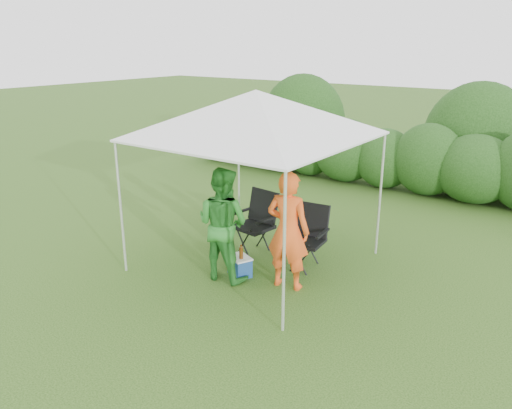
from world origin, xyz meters
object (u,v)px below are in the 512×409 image
Objects in this scene: man at (288,231)px; woman at (223,224)px; chair_right at (308,232)px; cooler at (240,266)px; canopy at (256,114)px; chair_left at (257,218)px.

woman is (-0.97, -0.31, -0.01)m from man.
chair_right is 1.23m from cooler.
chair_right reaches higher than cooler.
canopy is 1.86m from man.
woman is at bearing -133.45° from chair_right.
canopy reaches higher than cooler.
man reaches higher than cooler.
canopy is 3.01× the size of chair_right.
chair_right is at bearing -131.65° from woman.
canopy is 2.87× the size of chair_left.
chair_left is 0.61× the size of woman.
chair_left is at bearing 172.70° from chair_right.
man is (0.13, -0.81, 0.31)m from chair_right.
chair_right is 2.25× the size of cooler.
chair_left is 0.61× the size of man.
cooler is at bearing -62.63° from chair_left.
man is 1.01× the size of woman.
cooler is (-0.67, -0.94, -0.42)m from chair_right.
canopy is at bearing -49.90° from chair_left.
man is (0.89, -0.44, -1.57)m from canopy.
woman is at bearing -108.43° from cooler.
canopy is 1.75× the size of woman.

